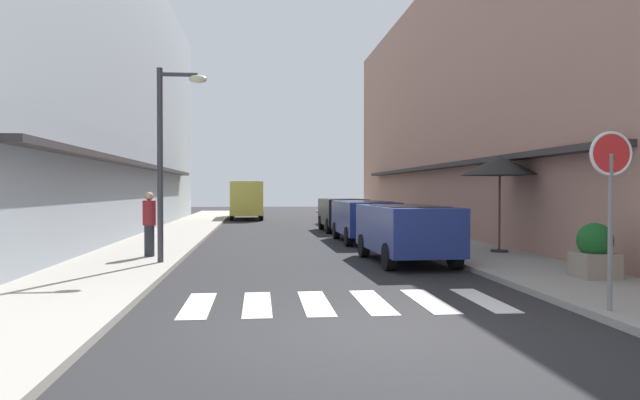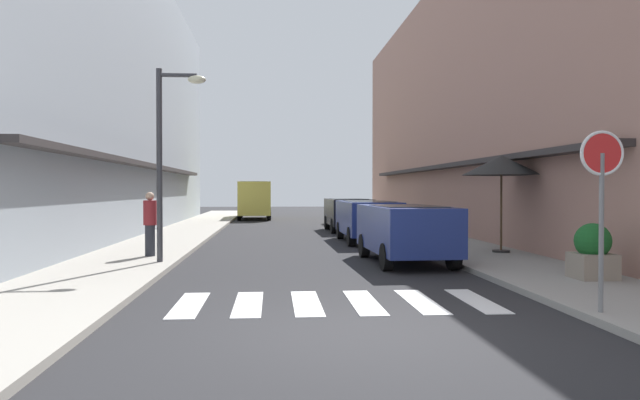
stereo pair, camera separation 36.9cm
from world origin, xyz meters
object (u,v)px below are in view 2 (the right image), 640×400
object	(u,v)px
planter_corner	(593,252)
parked_car_mid	(368,216)
round_street_sign	(602,173)
delivery_van	(254,197)
street_lamp	(168,142)
pedestrian_walking_near	(150,222)
parked_car_near	(405,227)
parked_car_far	(348,211)
cafe_umbrella	(501,166)

from	to	relation	value
planter_corner	parked_car_mid	bearing A→B (deg)	106.72
round_street_sign	delivery_van	bearing A→B (deg)	101.03
street_lamp	pedestrian_walking_near	distance (m)	2.49
delivery_van	round_street_sign	world-z (taller)	round_street_sign
pedestrian_walking_near	delivery_van	bearing A→B (deg)	-95.91
street_lamp	delivery_van	bearing A→B (deg)	86.63
parked_car_mid	delivery_van	size ratio (longest dim) A/B	0.82
pedestrian_walking_near	parked_car_near	bearing A→B (deg)	169.87
pedestrian_walking_near	planter_corner	bearing A→B (deg)	152.82
round_street_sign	parked_car_near	bearing A→B (deg)	101.01
parked_car_near	parked_car_far	size ratio (longest dim) A/B	1.06
parked_car_near	round_street_sign	xyz separation A→B (m)	(1.32, -6.76, 1.18)
parked_car_near	pedestrian_walking_near	bearing A→B (deg)	170.40
round_street_sign	street_lamp	distance (m)	9.79
parked_car_mid	delivery_van	distance (m)	17.63
parked_car_near	pedestrian_walking_near	size ratio (longest dim) A/B	2.55
round_street_sign	pedestrian_walking_near	xyz separation A→B (m)	(-7.89, 7.87, -1.10)
round_street_sign	cafe_umbrella	size ratio (longest dim) A/B	0.96
parked_car_near	parked_car_far	world-z (taller)	same
round_street_sign	planter_corner	bearing A→B (deg)	62.74
parked_car_mid	pedestrian_walking_near	xyz separation A→B (m)	(-6.58, -4.94, 0.08)
parked_car_near	cafe_umbrella	size ratio (longest dim) A/B	1.59
parked_car_near	delivery_van	world-z (taller)	delivery_van
parked_car_far	street_lamp	distance (m)	13.33
delivery_van	cafe_umbrella	xyz separation A→B (m)	(7.51, -21.79, 1.12)
round_street_sign	parked_car_far	bearing A→B (deg)	94.10
parked_car_near	pedestrian_walking_near	distance (m)	6.67
parked_car_mid	parked_car_near	bearing A→B (deg)	-90.00
parked_car_mid	parked_car_far	size ratio (longest dim) A/B	1.10
parked_car_mid	planter_corner	xyz separation A→B (m)	(2.92, -9.71, -0.28)
pedestrian_walking_near	parked_car_mid	bearing A→B (deg)	-143.60
parked_car_far	street_lamp	xyz separation A→B (m)	(-5.88, -11.78, 2.10)
delivery_van	planter_corner	size ratio (longest dim) A/B	4.99
parked_car_near	round_street_sign	world-z (taller)	round_street_sign
delivery_van	planter_corner	xyz separation A→B (m)	(7.42, -26.75, -0.76)
delivery_van	street_lamp	world-z (taller)	street_lamp
delivery_van	pedestrian_walking_near	bearing A→B (deg)	-95.38
delivery_van	cafe_umbrella	distance (m)	23.08
delivery_van	pedestrian_walking_near	xyz separation A→B (m)	(-2.07, -21.98, -0.40)
parked_car_far	street_lamp	world-z (taller)	street_lamp
parked_car_mid	round_street_sign	distance (m)	12.94
parked_car_far	street_lamp	bearing A→B (deg)	-116.51
parked_car_mid	street_lamp	bearing A→B (deg)	-133.30
cafe_umbrella	pedestrian_walking_near	world-z (taller)	cafe_umbrella
parked_car_near	street_lamp	size ratio (longest dim) A/B	0.92
street_lamp	cafe_umbrella	world-z (taller)	street_lamp
street_lamp	cafe_umbrella	size ratio (longest dim) A/B	1.73
round_street_sign	street_lamp	bearing A→B (deg)	137.55
cafe_umbrella	round_street_sign	bearing A→B (deg)	-101.82
parked_car_far	pedestrian_walking_near	xyz separation A→B (m)	(-6.58, -10.49, 0.09)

